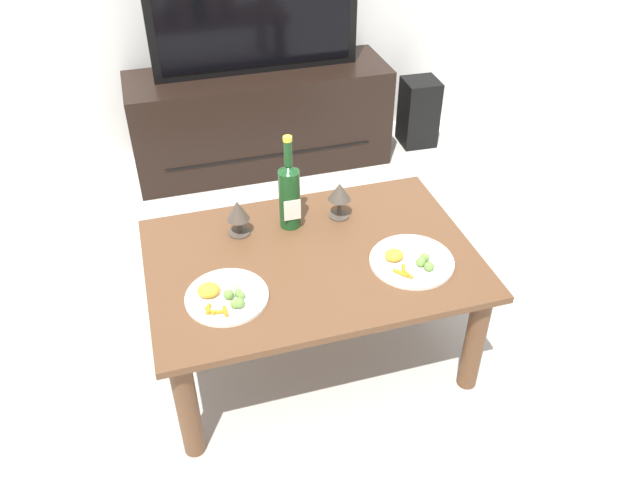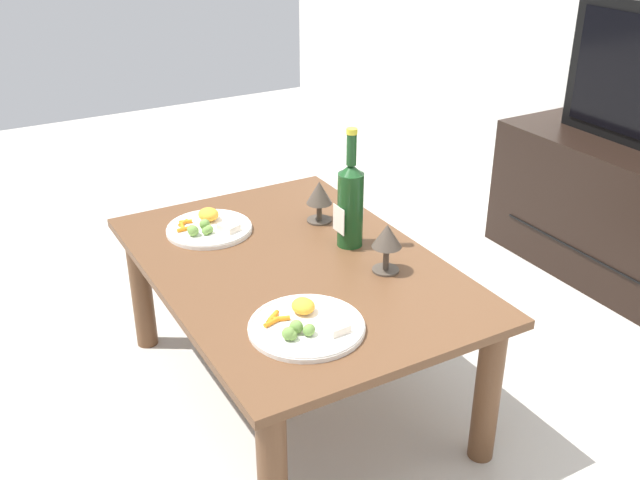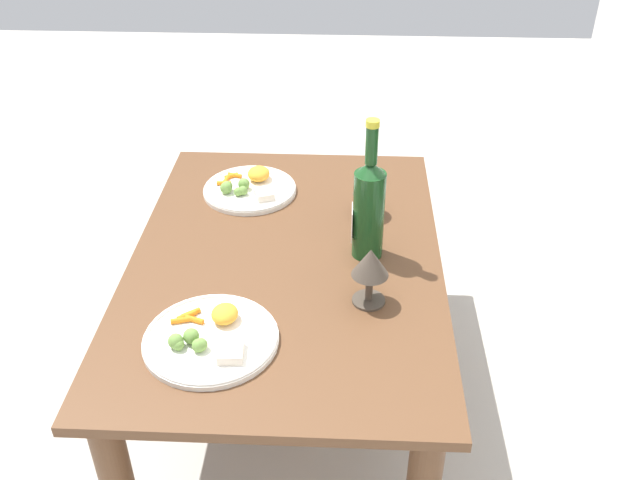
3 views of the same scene
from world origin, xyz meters
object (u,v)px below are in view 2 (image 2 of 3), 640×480
goblet_left (319,195)px  goblet_right (387,239)px  dining_table (294,287)px  dinner_plate_left (209,227)px  wine_bottle (350,201)px  dinner_plate_right (306,325)px

goblet_left → goblet_right: 0.38m
goblet_left → goblet_right: (0.38, 0.00, 0.01)m
dining_table → goblet_right: goblet_right is taller
dining_table → goblet_right: (0.16, 0.20, 0.18)m
goblet_right → goblet_left: bearing=180.0°
goblet_right → dinner_plate_left: size_ratio=0.54×
goblet_left → goblet_right: size_ratio=0.95×
wine_bottle → goblet_right: bearing=0.7°
goblet_left → dinner_plate_left: size_ratio=0.51×
goblet_left → dinner_plate_right: goblet_left is taller
dinner_plate_right → wine_bottle: bearing=135.7°
goblet_right → dinner_plate_right: size_ratio=0.50×
wine_bottle → dinner_plate_right: bearing=-44.3°
goblet_right → dinner_plate_right: (0.15, -0.33, -0.09)m
goblet_right → dinner_plate_right: goblet_right is taller
wine_bottle → goblet_left: wine_bottle is taller
wine_bottle → dinner_plate_right: wine_bottle is taller
dinner_plate_left → goblet_left: bearing=72.5°
dinner_plate_left → goblet_right: bearing=34.7°
dining_table → wine_bottle: 0.30m
dining_table → dinner_plate_right: (0.31, -0.13, 0.09)m
goblet_left → wine_bottle: bearing=-0.7°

